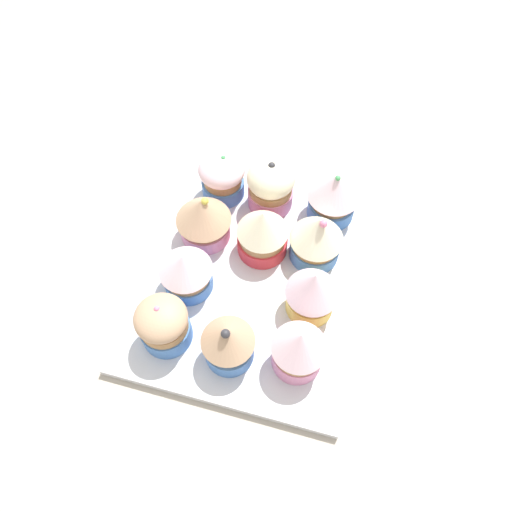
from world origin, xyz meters
TOP-DOWN VIEW (x-y plane):
  - ground_plane at (0.00, 0.00)cm, footprint 180.00×180.00cm
  - baking_tray at (0.00, 0.00)cm, footprint 33.37×26.32cm
  - cupcake_0 at (-10.00, -7.23)cm, footprint 5.86×5.86cm
  - cupcake_1 at (-3.29, -7.25)cm, footprint 6.02×6.02cm
  - cupcake_2 at (3.81, -6.33)cm, footprint 6.38×6.38cm
  - cupcake_3 at (10.40, -7.12)cm, footprint 6.62×6.62cm
  - cupcake_4 at (-11.16, 0.02)cm, footprint 5.73×5.73cm
  - cupcake_5 at (2.96, 0.45)cm, footprint 6.12×6.12cm
  - cupcake_6 at (10.06, 0.78)cm, footprint 6.02×6.02cm
  - cupcake_7 at (-10.88, 7.32)cm, footprint 5.71×5.71cm
  - cupcake_8 at (-4.16, 7.10)cm, footprint 6.18×6.18cm
  - cupcake_9 at (3.08, 7.36)cm, footprint 6.76×6.76cm
  - cupcake_10 at (10.08, 7.16)cm, footprint 5.92×5.92cm

SIDE VIEW (x-z plane):
  - ground_plane at x=0.00cm, z-range -3.00..0.00cm
  - baking_tray at x=0.00cm, z-range 0.00..1.20cm
  - cupcake_10 at x=10.08cm, z-range 1.21..7.78cm
  - cupcake_7 at x=-10.88cm, z-range 1.16..7.93cm
  - cupcake_8 at x=-4.16cm, z-range 1.33..7.88cm
  - cupcake_6 at x=10.06cm, z-range 1.09..8.63cm
  - cupcake_9 at x=3.08cm, z-range 1.24..8.54cm
  - cupcake_4 at x=-11.16cm, z-range 1.18..8.66cm
  - cupcake_5 at x=2.96cm, z-range 1.22..8.65cm
  - cupcake_2 at x=3.81cm, z-range 1.17..8.86cm
  - cupcake_0 at x=-10.00cm, z-range 1.34..9.01cm
  - cupcake_3 at x=10.40cm, z-range 1.32..9.08cm
  - cupcake_1 at x=-3.29cm, z-range 1.38..9.05cm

